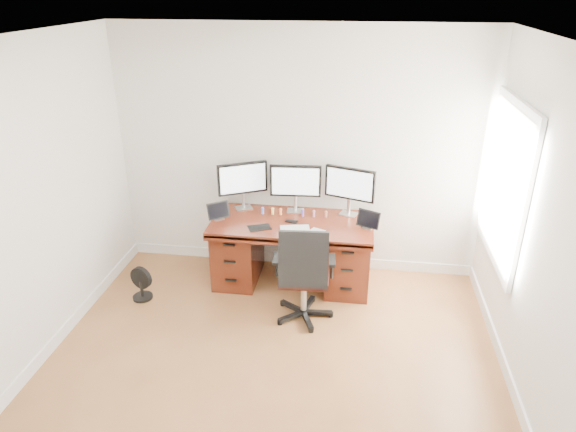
# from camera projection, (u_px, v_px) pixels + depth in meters

# --- Properties ---
(ground) EXTENTS (4.50, 4.50, 0.00)m
(ground) POSITION_uv_depth(u_px,v_px,m) (262.00, 402.00, 4.08)
(ground) COLOR brown
(ground) RESTS_ON ground
(back_wall) EXTENTS (4.00, 0.10, 2.70)m
(back_wall) POSITION_uv_depth(u_px,v_px,m) (298.00, 154.00, 5.55)
(back_wall) COLOR silver
(back_wall) RESTS_ON ground
(right_wall) EXTENTS (0.10, 4.50, 2.70)m
(right_wall) POSITION_uv_depth(u_px,v_px,m) (559.00, 265.00, 3.36)
(right_wall) COLOR silver
(right_wall) RESTS_ON ground
(desk) EXTENTS (1.70, 0.80, 0.75)m
(desk) POSITION_uv_depth(u_px,v_px,m) (292.00, 249.00, 5.56)
(desk) COLOR #4A1A0E
(desk) RESTS_ON ground
(office_chair) EXTENTS (0.60, 0.59, 1.03)m
(office_chair) POSITION_uv_depth(u_px,v_px,m) (304.00, 290.00, 4.95)
(office_chair) COLOR black
(office_chair) RESTS_ON ground
(floor_fan) EXTENTS (0.25, 0.21, 0.36)m
(floor_fan) POSITION_uv_depth(u_px,v_px,m) (141.00, 284.00, 5.35)
(floor_fan) COLOR black
(floor_fan) RESTS_ON ground
(monitor_left) EXTENTS (0.50, 0.29, 0.53)m
(monitor_left) POSITION_uv_depth(u_px,v_px,m) (243.00, 180.00, 5.57)
(monitor_left) COLOR silver
(monitor_left) RESTS_ON desk
(monitor_center) EXTENTS (0.55, 0.15, 0.53)m
(monitor_center) POSITION_uv_depth(u_px,v_px,m) (295.00, 183.00, 5.49)
(monitor_center) COLOR silver
(monitor_center) RESTS_ON desk
(monitor_right) EXTENTS (0.53, 0.21, 0.53)m
(monitor_right) POSITION_uv_depth(u_px,v_px,m) (350.00, 185.00, 5.42)
(monitor_right) COLOR silver
(monitor_right) RESTS_ON desk
(tablet_left) EXTENTS (0.23, 0.20, 0.19)m
(tablet_left) POSITION_uv_depth(u_px,v_px,m) (218.00, 212.00, 5.41)
(tablet_left) COLOR silver
(tablet_left) RESTS_ON desk
(tablet_right) EXTENTS (0.25, 0.16, 0.19)m
(tablet_right) POSITION_uv_depth(u_px,v_px,m) (368.00, 221.00, 5.21)
(tablet_right) COLOR silver
(tablet_right) RESTS_ON desk
(keyboard) EXTENTS (0.32, 0.18, 0.01)m
(keyboard) POSITION_uv_depth(u_px,v_px,m) (295.00, 228.00, 5.23)
(keyboard) COLOR silver
(keyboard) RESTS_ON desk
(trackpad) EXTENTS (0.19, 0.19, 0.01)m
(trackpad) POSITION_uv_depth(u_px,v_px,m) (316.00, 232.00, 5.16)
(trackpad) COLOR #B5B8BD
(trackpad) RESTS_ON desk
(drawing_tablet) EXTENTS (0.26, 0.22, 0.01)m
(drawing_tablet) POSITION_uv_depth(u_px,v_px,m) (259.00, 228.00, 5.25)
(drawing_tablet) COLOR black
(drawing_tablet) RESTS_ON desk
(phone) EXTENTS (0.14, 0.09, 0.01)m
(phone) POSITION_uv_depth(u_px,v_px,m) (291.00, 221.00, 5.38)
(phone) COLOR black
(phone) RESTS_ON desk
(figurine_blue) EXTENTS (0.03, 0.03, 0.08)m
(figurine_blue) POSITION_uv_depth(u_px,v_px,m) (263.00, 210.00, 5.55)
(figurine_blue) COLOR #5874E1
(figurine_blue) RESTS_ON desk
(figurine_yellow) EXTENTS (0.03, 0.03, 0.08)m
(figurine_yellow) POSITION_uv_depth(u_px,v_px,m) (273.00, 211.00, 5.54)
(figurine_yellow) COLOR #E0CC59
(figurine_yellow) RESTS_ON desk
(figurine_orange) EXTENTS (0.03, 0.03, 0.08)m
(figurine_orange) POSITION_uv_depth(u_px,v_px,m) (281.00, 211.00, 5.53)
(figurine_orange) COLOR #FD8F45
(figurine_orange) RESTS_ON desk
(figurine_purple) EXTENTS (0.03, 0.03, 0.08)m
(figurine_purple) POSITION_uv_depth(u_px,v_px,m) (303.00, 212.00, 5.50)
(figurine_purple) COLOR #7F56D0
(figurine_purple) RESTS_ON desk
(figurine_pink) EXTENTS (0.03, 0.03, 0.08)m
(figurine_pink) POSITION_uv_depth(u_px,v_px,m) (314.00, 213.00, 5.48)
(figurine_pink) COLOR pink
(figurine_pink) RESTS_ON desk
(figurine_brown) EXTENTS (0.03, 0.03, 0.08)m
(figurine_brown) POSITION_uv_depth(u_px,v_px,m) (326.00, 214.00, 5.46)
(figurine_brown) COLOR #985945
(figurine_brown) RESTS_ON desk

